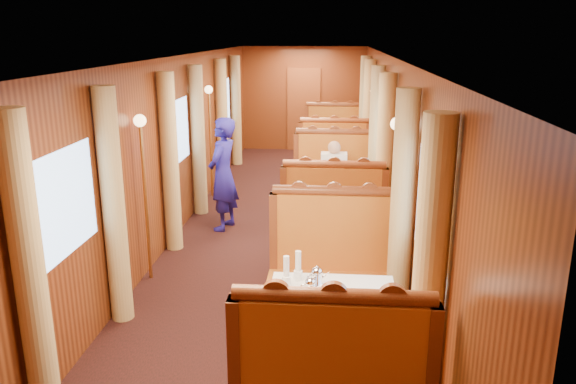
# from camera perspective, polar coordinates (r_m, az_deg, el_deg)

# --- Properties ---
(floor) EXTENTS (3.00, 12.00, 0.01)m
(floor) POSITION_cam_1_polar(r_m,az_deg,el_deg) (8.28, -0.67, -3.98)
(floor) COLOR black
(floor) RESTS_ON ground
(ceiling) EXTENTS (3.00, 12.00, 0.01)m
(ceiling) POSITION_cam_1_polar(r_m,az_deg,el_deg) (7.79, -0.73, 13.59)
(ceiling) COLOR silver
(ceiling) RESTS_ON wall_left
(wall_far) EXTENTS (3.00, 0.01, 2.50)m
(wall_far) POSITION_cam_1_polar(r_m,az_deg,el_deg) (13.86, 1.62, 9.42)
(wall_far) COLOR brown
(wall_far) RESTS_ON floor
(wall_left) EXTENTS (0.01, 12.00, 2.50)m
(wall_left) POSITION_cam_1_polar(r_m,az_deg,el_deg) (8.21, -11.21, 4.62)
(wall_left) COLOR brown
(wall_left) RESTS_ON floor
(wall_right) EXTENTS (0.01, 12.00, 2.50)m
(wall_right) POSITION_cam_1_polar(r_m,az_deg,el_deg) (7.94, 10.17, 4.29)
(wall_right) COLOR brown
(wall_right) RESTS_ON floor
(doorway_far) EXTENTS (0.80, 0.04, 2.00)m
(doorway_far) POSITION_cam_1_polar(r_m,az_deg,el_deg) (13.86, 1.60, 8.37)
(doorway_far) COLOR brown
(doorway_far) RESTS_ON floor
(table_near) EXTENTS (1.05, 0.72, 0.75)m
(table_near) POSITION_cam_1_polar(r_m,az_deg,el_deg) (4.90, 4.45, -14.01)
(table_near) COLOR white
(table_near) RESTS_ON floor
(banquette_near_aft) EXTENTS (1.30, 0.55, 1.34)m
(banquette_near_aft) POSITION_cam_1_polar(r_m,az_deg,el_deg) (5.78, 4.52, -8.58)
(banquette_near_aft) COLOR #A83D12
(banquette_near_aft) RESTS_ON floor
(table_mid) EXTENTS (1.05, 0.72, 0.75)m
(table_mid) POSITION_cam_1_polar(r_m,az_deg,el_deg) (8.12, 4.60, -1.62)
(table_mid) COLOR white
(table_mid) RESTS_ON floor
(banquette_mid_fwd) EXTENTS (1.30, 0.55, 1.34)m
(banquette_mid_fwd) POSITION_cam_1_polar(r_m,az_deg,el_deg) (7.15, 4.58, -3.69)
(banquette_mid_fwd) COLOR #A83D12
(banquette_mid_fwd) RESTS_ON floor
(banquette_mid_aft) EXTENTS (1.30, 0.55, 1.34)m
(banquette_mid_aft) POSITION_cam_1_polar(r_m,az_deg,el_deg) (9.08, 4.62, 0.59)
(banquette_mid_aft) COLOR #A83D12
(banquette_mid_aft) RESTS_ON floor
(table_far) EXTENTS (1.05, 0.72, 0.75)m
(table_far) POSITION_cam_1_polar(r_m,az_deg,el_deg) (11.51, 4.66, 3.62)
(table_far) COLOR white
(table_far) RESTS_ON floor
(banquette_far_fwd) EXTENTS (1.30, 0.55, 1.34)m
(banquette_far_fwd) POSITION_cam_1_polar(r_m,az_deg,el_deg) (10.51, 4.65, 2.70)
(banquette_far_fwd) COLOR #A83D12
(banquette_far_fwd) RESTS_ON floor
(banquette_far_aft) EXTENTS (1.30, 0.55, 1.34)m
(banquette_far_aft) POSITION_cam_1_polar(r_m,az_deg,el_deg) (12.49, 4.67, 4.82)
(banquette_far_aft) COLOR #A83D12
(banquette_far_aft) RESTS_ON floor
(tea_tray) EXTENTS (0.38, 0.32, 0.01)m
(tea_tray) POSITION_cam_1_polar(r_m,az_deg,el_deg) (4.66, 2.91, -10.33)
(tea_tray) COLOR silver
(tea_tray) RESTS_ON table_near
(teapot_left) EXTENTS (0.16, 0.13, 0.12)m
(teapot_left) POSITION_cam_1_polar(r_m,az_deg,el_deg) (4.62, 2.29, -9.82)
(teapot_left) COLOR silver
(teapot_left) RESTS_ON tea_tray
(teapot_right) EXTENTS (0.14, 0.11, 0.11)m
(teapot_right) POSITION_cam_1_polar(r_m,az_deg,el_deg) (4.57, 4.81, -10.22)
(teapot_right) COLOR silver
(teapot_right) RESTS_ON tea_tray
(teapot_back) EXTENTS (0.20, 0.18, 0.14)m
(teapot_back) POSITION_cam_1_polar(r_m,az_deg,el_deg) (4.78, 2.94, -8.83)
(teapot_back) COLOR silver
(teapot_back) RESTS_ON tea_tray
(fruit_plate) EXTENTS (0.22, 0.22, 0.05)m
(fruit_plate) POSITION_cam_1_polar(r_m,az_deg,el_deg) (4.59, 8.35, -10.73)
(fruit_plate) COLOR white
(fruit_plate) RESTS_ON table_near
(cup_inboard) EXTENTS (0.08, 0.08, 0.26)m
(cup_inboard) POSITION_cam_1_polar(r_m,az_deg,el_deg) (4.78, -0.17, -8.31)
(cup_inboard) COLOR white
(cup_inboard) RESTS_ON table_near
(cup_outboard) EXTENTS (0.08, 0.08, 0.26)m
(cup_outboard) POSITION_cam_1_polar(r_m,az_deg,el_deg) (4.88, 1.04, -7.77)
(cup_outboard) COLOR white
(cup_outboard) RESTS_ON table_near
(rose_vase_mid) EXTENTS (0.06, 0.06, 0.36)m
(rose_vase_mid) POSITION_cam_1_polar(r_m,az_deg,el_deg) (7.95, 4.46, 2.11)
(rose_vase_mid) COLOR silver
(rose_vase_mid) RESTS_ON table_mid
(rose_vase_far) EXTENTS (0.06, 0.06, 0.36)m
(rose_vase_far) POSITION_cam_1_polar(r_m,az_deg,el_deg) (11.44, 4.52, 6.36)
(rose_vase_far) COLOR silver
(rose_vase_far) RESTS_ON table_far
(window_left_near) EXTENTS (0.01, 1.20, 0.90)m
(window_left_near) POSITION_cam_1_polar(r_m,az_deg,el_deg) (4.98, -21.92, -1.19)
(window_left_near) COLOR #87ADDD
(window_left_near) RESTS_ON wall_left
(curtain_left_near_a) EXTENTS (0.22, 0.22, 2.35)m
(curtain_left_near_a) POSITION_cam_1_polar(r_m,az_deg,el_deg) (4.38, -24.77, -7.66)
(curtain_left_near_a) COLOR tan
(curtain_left_near_a) RESTS_ON floor
(curtain_left_near_b) EXTENTS (0.22, 0.22, 2.35)m
(curtain_left_near_b) POSITION_cam_1_polar(r_m,az_deg,el_deg) (5.69, -17.29, -1.58)
(curtain_left_near_b) COLOR tan
(curtain_left_near_b) RESTS_ON floor
(window_right_near) EXTENTS (0.01, 1.20, 0.90)m
(window_right_near) POSITION_cam_1_polar(r_m,az_deg,el_deg) (4.53, 14.09, -2.14)
(window_right_near) COLOR #87ADDD
(window_right_near) RESTS_ON wall_right
(curtain_right_near_a) EXTENTS (0.22, 0.22, 2.35)m
(curtain_right_near_a) POSITION_cam_1_polar(r_m,az_deg,el_deg) (3.89, 14.08, -9.52)
(curtain_right_near_a) COLOR tan
(curtain_right_near_a) RESTS_ON floor
(curtain_right_near_b) EXTENTS (0.22, 0.22, 2.35)m
(curtain_right_near_b) POSITION_cam_1_polar(r_m,az_deg,el_deg) (5.33, 11.48, -2.34)
(curtain_right_near_b) COLOR tan
(curtain_right_near_b) RESTS_ON floor
(window_left_mid) EXTENTS (0.01, 1.20, 0.90)m
(window_left_mid) POSITION_cam_1_polar(r_m,az_deg,el_deg) (8.17, -11.19, 5.99)
(window_left_mid) COLOR #87ADDD
(window_left_mid) RESTS_ON wall_left
(curtain_left_mid_a) EXTENTS (0.22, 0.22, 2.35)m
(curtain_left_mid_a) POSITION_cam_1_polar(r_m,az_deg,el_deg) (7.46, -11.89, 2.86)
(curtain_left_mid_a) COLOR tan
(curtain_left_mid_a) RESTS_ON floor
(curtain_left_mid_b) EXTENTS (0.22, 0.22, 2.35)m
(curtain_left_mid_b) POSITION_cam_1_polar(r_m,az_deg,el_deg) (8.94, -9.11, 5.13)
(curtain_left_mid_b) COLOR tan
(curtain_left_mid_b) RESTS_ON floor
(window_right_mid) EXTENTS (0.01, 1.20, 0.90)m
(window_right_mid) POSITION_cam_1_polar(r_m,az_deg,el_deg) (7.91, 10.13, 5.72)
(window_right_mid) COLOR #87ADDD
(window_right_mid) RESTS_ON wall_right
(curtain_right_mid_a) EXTENTS (0.22, 0.22, 2.35)m
(curtain_right_mid_a) POSITION_cam_1_polar(r_m,az_deg,el_deg) (7.19, 9.74, 2.49)
(curtain_right_mid_a) COLOR tan
(curtain_right_mid_a) RESTS_ON floor
(curtain_right_mid_b) EXTENTS (0.22, 0.22, 2.35)m
(curtain_right_mid_b) POSITION_cam_1_polar(r_m,az_deg,el_deg) (8.71, 8.89, 4.86)
(curtain_right_mid_b) COLOR tan
(curtain_right_mid_b) RESTS_ON floor
(window_left_far) EXTENTS (0.01, 1.20, 0.90)m
(window_left_far) POSITION_cam_1_polar(r_m,az_deg,el_deg) (11.55, -6.52, 9.02)
(window_left_far) COLOR #87ADDD
(window_left_far) RESTS_ON wall_left
(curtain_left_far_a) EXTENTS (0.22, 0.22, 2.35)m
(curtain_left_far_a) POSITION_cam_1_polar(r_m,az_deg,el_deg) (10.80, -6.71, 7.07)
(curtain_left_far_a) COLOR tan
(curtain_left_far_a) RESTS_ON floor
(curtain_left_far_b) EXTENTS (0.22, 0.22, 2.35)m
(curtain_left_far_b) POSITION_cam_1_polar(r_m,az_deg,el_deg) (12.32, -5.31, 8.19)
(curtain_left_far_b) COLOR tan
(curtain_left_far_b) RESTS_ON floor
(window_right_far) EXTENTS (0.01, 1.20, 0.90)m
(window_right_far) POSITION_cam_1_polar(r_m,az_deg,el_deg) (11.36, 8.53, 8.83)
(window_right_far) COLOR #87ADDD
(window_right_far) RESTS_ON wall_right
(curtain_right_far_a) EXTENTS (0.22, 0.22, 2.35)m
(curtain_right_far_a) POSITION_cam_1_polar(r_m,az_deg,el_deg) (10.62, 8.17, 6.86)
(curtain_right_far_a) COLOR tan
(curtain_right_far_a) RESTS_ON floor
(curtain_right_far_b) EXTENTS (0.22, 0.22, 2.35)m
(curtain_right_far_b) POSITION_cam_1_polar(r_m,az_deg,el_deg) (12.16, 7.75, 8.01)
(curtain_right_far_b) COLOR tan
(curtain_right_far_b) RESTS_ON floor
(sconce_left_fore) EXTENTS (0.14, 0.14, 1.95)m
(sconce_left_fore) POSITION_cam_1_polar(r_m,az_deg,el_deg) (6.52, -14.52, 2.72)
(sconce_left_fore) COLOR #BF8C3F
(sconce_left_fore) RESTS_ON floor
(sconce_right_fore) EXTENTS (0.14, 0.14, 1.95)m
(sconce_right_fore) POSITION_cam_1_polar(r_m,az_deg,el_deg) (6.20, 10.76, 2.29)
(sconce_right_fore) COLOR #BF8C3F
(sconce_right_fore) RESTS_ON floor
(sconce_left_aft) EXTENTS (0.14, 0.14, 1.95)m
(sconce_left_aft) POSITION_cam_1_polar(r_m,az_deg,el_deg) (9.84, -7.96, 7.39)
(sconce_left_aft) COLOR #BF8C3F
(sconce_left_aft) RESTS_ON floor
(sconce_right_aft) EXTENTS (0.14, 0.14, 1.95)m
(sconce_right_aft) POSITION_cam_1_polar(r_m,az_deg,el_deg) (9.63, 8.66, 7.18)
(sconce_right_aft) COLOR #BF8C3F
(sconce_right_aft) RESTS_ON floor
(steward) EXTENTS (0.53, 0.68, 1.66)m
(steward) POSITION_cam_1_polar(r_m,az_deg,el_deg) (8.21, -6.62, 1.80)
(steward) COLOR navy
(steward) RESTS_ON floor
(passenger) EXTENTS (0.40, 0.44, 0.76)m
(passenger) POSITION_cam_1_polar(r_m,az_deg,el_deg) (8.73, 4.66, 2.11)
(passenger) COLOR beige
(passenger) RESTS_ON banquette_mid_aft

